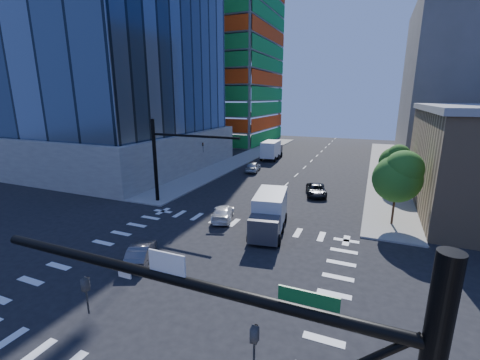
% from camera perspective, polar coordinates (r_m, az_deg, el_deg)
% --- Properties ---
extents(ground, '(160.00, 160.00, 0.00)m').
position_cam_1_polar(ground, '(22.55, -8.21, -15.82)').
color(ground, black).
rests_on(ground, ground).
extents(road_markings, '(20.00, 20.00, 0.01)m').
position_cam_1_polar(road_markings, '(22.55, -8.22, -15.81)').
color(road_markings, silver).
rests_on(road_markings, ground).
extents(sidewalk_ne, '(5.00, 60.00, 0.15)m').
position_cam_1_polar(sidewalk_ne, '(57.71, 24.47, 1.90)').
color(sidewalk_ne, gray).
rests_on(sidewalk_ne, ground).
extents(sidewalk_nw, '(5.00, 60.00, 0.15)m').
position_cam_1_polar(sidewalk_nw, '(62.02, 0.78, 4.00)').
color(sidewalk_nw, gray).
rests_on(sidewalk_nw, ground).
extents(construction_building, '(25.16, 34.50, 70.60)m').
position_cam_1_polar(construction_building, '(88.10, -3.14, 23.10)').
color(construction_building, gray).
rests_on(construction_building, ground).
extents(signal_mast_nw, '(10.20, 0.40, 9.00)m').
position_cam_1_polar(signal_mast_nw, '(35.13, -13.00, 4.54)').
color(signal_mast_nw, black).
rests_on(signal_mast_nw, sidewalk_nw).
extents(tree_south, '(4.16, 4.16, 6.82)m').
position_cam_1_polar(tree_south, '(31.27, 26.44, 0.68)').
color(tree_south, '#382316').
rests_on(tree_south, sidewalk_ne).
extents(tree_north, '(3.54, 3.52, 5.78)m').
position_cam_1_polar(tree_north, '(43.17, 25.92, 3.22)').
color(tree_north, '#382316').
rests_on(tree_north, sidewalk_ne).
extents(car_nb_far, '(3.31, 5.17, 1.33)m').
position_cam_1_polar(car_nb_far, '(39.19, 13.39, -1.73)').
color(car_nb_far, black).
rests_on(car_nb_far, ground).
extents(car_sb_near, '(3.17, 4.87, 1.31)m').
position_cam_1_polar(car_sb_near, '(30.79, -3.06, -5.83)').
color(car_sb_near, white).
rests_on(car_sb_near, ground).
extents(car_sb_mid, '(2.65, 4.96, 1.61)m').
position_cam_1_polar(car_sb_mid, '(50.53, 2.35, 2.42)').
color(car_sb_mid, '#B0B4B8').
rests_on(car_sb_mid, ground).
extents(car_sb_cross, '(2.98, 4.25, 1.33)m').
position_cam_1_polar(car_sb_cross, '(24.30, -17.19, -12.23)').
color(car_sb_cross, '#4C4B50').
rests_on(car_sb_cross, ground).
extents(box_truck_near, '(3.66, 6.61, 3.28)m').
position_cam_1_polar(box_truck_near, '(27.65, 5.09, -6.50)').
color(box_truck_near, black).
rests_on(box_truck_near, ground).
extents(box_truck_far, '(3.19, 6.79, 3.48)m').
position_cam_1_polar(box_truck_far, '(61.19, 5.72, 5.18)').
color(box_truck_far, black).
rests_on(box_truck_far, ground).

